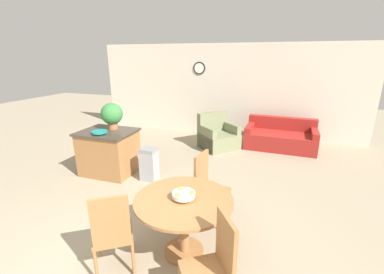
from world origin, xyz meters
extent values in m
cube|color=beige|center=(0.00, 5.99, 1.35)|extent=(8.00, 0.06, 2.70)
cylinder|color=black|center=(-0.79, 5.95, 1.99)|extent=(0.37, 0.02, 0.37)
cylinder|color=white|center=(-0.79, 5.93, 1.99)|extent=(0.29, 0.01, 0.29)
cylinder|color=#9E6B3D|center=(0.60, 0.76, 0.02)|extent=(0.49, 0.49, 0.04)
cylinder|color=#9E6B3D|center=(0.60, 0.76, 0.38)|extent=(0.12, 0.12, 0.68)
cylinder|color=#9E6B3D|center=(0.60, 0.76, 0.74)|extent=(1.16, 1.16, 0.03)
cylinder|color=#9E6B3D|center=(-0.34, 0.36, 0.21)|extent=(0.04, 0.04, 0.42)
cylinder|color=#9E6B3D|center=(-0.02, 0.57, 0.21)|extent=(0.04, 0.04, 0.42)
cylinder|color=#9E6B3D|center=(-0.13, 0.04, 0.21)|extent=(0.04, 0.04, 0.42)
cylinder|color=#9E6B3D|center=(0.19, 0.25, 0.21)|extent=(0.04, 0.04, 0.42)
cube|color=#9E6B3D|center=(-0.08, 0.31, 0.44)|extent=(0.58, 0.58, 0.05)
cube|color=#9E6B3D|center=(0.03, 0.15, 0.74)|extent=(0.34, 0.25, 0.54)
cylinder|color=#9E6B3D|center=(1.10, 0.35, 0.21)|extent=(0.04, 0.04, 0.42)
cube|color=#9E6B3D|center=(1.21, 0.19, 0.74)|extent=(0.25, 0.34, 0.54)
cylinder|color=#9E6B3D|center=(0.98, 1.71, 0.21)|extent=(0.04, 0.04, 0.42)
cylinder|color=#9E6B3D|center=(0.90, 1.33, 0.21)|extent=(0.04, 0.04, 0.42)
cylinder|color=#9E6B3D|center=(0.60, 1.78, 0.21)|extent=(0.04, 0.04, 0.42)
cylinder|color=#9E6B3D|center=(0.53, 1.40, 0.21)|extent=(0.04, 0.04, 0.42)
cube|color=#9E6B3D|center=(0.75, 1.55, 0.44)|extent=(0.49, 0.49, 0.05)
cube|color=#9E6B3D|center=(0.57, 1.59, 0.74)|extent=(0.11, 0.39, 0.54)
cylinder|color=silver|center=(0.60, 0.76, 0.77)|extent=(0.10, 0.10, 0.03)
cylinder|color=silver|center=(0.60, 0.76, 0.81)|extent=(0.27, 0.27, 0.05)
sphere|color=#8CB738|center=(0.69, 0.78, 0.82)|extent=(0.07, 0.07, 0.07)
sphere|color=#8CB738|center=(0.54, 0.83, 0.82)|extent=(0.07, 0.07, 0.07)
sphere|color=#8CB738|center=(0.56, 0.67, 0.82)|extent=(0.07, 0.07, 0.07)
cube|color=#9E6B3D|center=(-1.66, 2.45, 0.43)|extent=(1.01, 0.81, 0.86)
cube|color=#42382D|center=(-1.66, 2.45, 0.88)|extent=(1.07, 0.87, 0.04)
cylinder|color=teal|center=(-1.67, 2.23, 0.91)|extent=(0.10, 0.10, 0.02)
cylinder|color=teal|center=(-1.67, 2.23, 0.94)|extent=(0.29, 0.29, 0.04)
cylinder|color=#A36642|center=(-1.64, 2.63, 0.98)|extent=(0.20, 0.20, 0.15)
sphere|color=#387F3D|center=(-1.64, 2.63, 1.22)|extent=(0.44, 0.44, 0.44)
cube|color=#9E9EA3|center=(-0.73, 2.41, 0.29)|extent=(0.30, 0.27, 0.57)
cube|color=gray|center=(-0.73, 2.41, 0.61)|extent=(0.29, 0.25, 0.08)
cube|color=maroon|center=(1.70, 5.15, 0.21)|extent=(1.81, 1.05, 0.42)
cube|color=maroon|center=(1.71, 5.53, 0.59)|extent=(1.78, 0.28, 0.34)
cube|color=maroon|center=(0.89, 5.18, 0.29)|extent=(0.19, 0.91, 0.57)
cube|color=maroon|center=(2.50, 5.12, 0.29)|extent=(0.19, 0.91, 0.57)
cube|color=#7A7F5B|center=(0.16, 4.63, 0.20)|extent=(1.19, 1.19, 0.40)
cube|color=#7A7F5B|center=(-0.07, 4.84, 0.65)|extent=(0.73, 0.76, 0.51)
cube|color=#7A7F5B|center=(-0.09, 4.36, 0.31)|extent=(0.63, 0.60, 0.63)
cube|color=#7A7F5B|center=(0.42, 4.90, 0.31)|extent=(0.63, 0.60, 0.63)
camera|label=1|loc=(1.51, -1.70, 2.33)|focal=24.00mm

